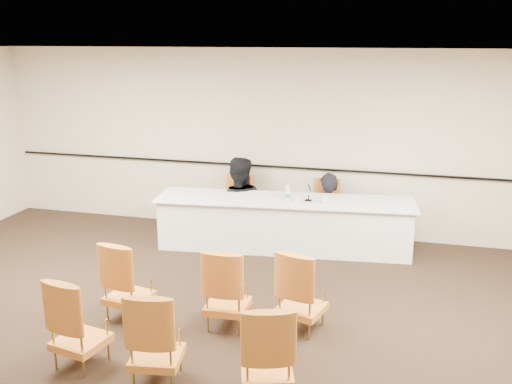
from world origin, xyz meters
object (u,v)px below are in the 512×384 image
panel_table (284,224)px  aud_chair_back_left (79,321)px  aud_chair_back_mid (156,335)px  water_bottle (288,192)px  panelist_main_chair (327,210)px  coffee_cup (325,200)px  aud_chair_front_left (128,279)px  microphone (309,191)px  drinking_glass (297,199)px  panelist_second_chair (238,206)px  aud_chair_back_right (267,350)px  panelist_main (327,222)px  aud_chair_front_mid (227,287)px  panelist_second (238,212)px  aud_chair_front_right (302,290)px

panel_table → aud_chair_back_left: size_ratio=4.12×
aud_chair_back_mid → water_bottle: bearing=73.7°
panelist_main_chair → coffee_cup: size_ratio=7.91×
aud_chair_front_left → microphone: bearing=68.9°
panel_table → drinking_glass: size_ratio=39.10×
drinking_glass → coffee_cup: size_ratio=0.83×
panelist_second_chair → water_bottle: bearing=-35.0°
water_bottle → aud_chair_back_mid: 3.78m
panel_table → panelist_second_chair: bearing=145.0°
water_bottle → aud_chair_back_right: (0.59, -3.70, -0.43)m
panelist_main → panelist_main_chair: 0.21m
aud_chair_back_right → water_bottle: bearing=81.3°
aud_chair_front_left → aud_chair_front_mid: (1.17, 0.09, 0.00)m
coffee_cup → aud_chair_front_mid: (-0.72, -2.47, -0.37)m
panelist_second → aud_chair_back_mid: panelist_second is taller
panelist_main_chair → aud_chair_back_mid: size_ratio=1.00×
aud_chair_front_left → water_bottle: bearing=73.8°
panelist_second → microphone: size_ratio=5.98×
panelist_second_chair → aud_chair_back_right: (1.53, -4.22, 0.00)m
panelist_main → aud_chair_front_left: (-1.84, -3.31, 0.21)m
panel_table → aud_chair_back_left: aud_chair_back_left is taller
panelist_main_chair → aud_chair_back_mid: 4.50m
drinking_glass → coffee_cup: 0.42m
coffee_cup → aud_chair_back_left: bearing=-117.8°
panelist_second → aud_chair_back_right: size_ratio=1.94×
panelist_main_chair → aud_chair_back_right: same height
microphone → aud_chair_back_right: microphone is taller
coffee_cup → aud_chair_back_mid: 3.82m
panelist_main_chair → panelist_second_chair: bearing=180.0°
aud_chair_front_left → panel_table: bearing=75.0°
coffee_cup → aud_chair_front_left: aud_chair_front_left is taller
panelist_second_chair → aud_chair_back_mid: bearing=-90.0°
aud_chair_back_right → drinking_glass: bearing=79.1°
water_bottle → panel_table: bearing=150.9°
panelist_second_chair → aud_chair_front_left: 3.17m
panelist_second_chair → aud_chair_front_mid: same height
panel_table → coffee_cup: bearing=-15.4°
microphone → aud_chair_front_mid: (-0.46, -2.57, -0.46)m
panelist_main_chair → aud_chair_front_mid: size_ratio=1.00×
microphone → panel_table: bearing=179.7°
panelist_main → panelist_second_chair: panelist_main is taller
water_bottle → aud_chair_front_left: 2.98m
panelist_second_chair → aud_chair_front_left: (-0.38, -3.15, 0.00)m
panelist_second_chair → aud_chair_back_left: size_ratio=1.00×
coffee_cup → aud_chair_front_right: size_ratio=0.13×
water_bottle → coffee_cup: bearing=-6.9°
panelist_second_chair → microphone: size_ratio=3.09×
panelist_second_chair → aud_chair_front_right: (1.60, -2.91, 0.00)m
aud_chair_back_mid → aud_chair_back_right: (1.06, 0.02, 0.00)m
panelist_second_chair → panelist_main_chair: bearing=-0.0°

